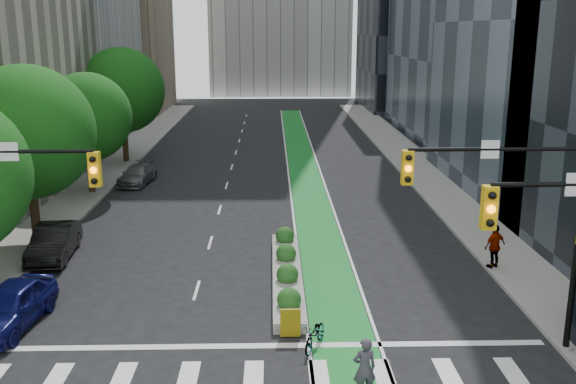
{
  "coord_description": "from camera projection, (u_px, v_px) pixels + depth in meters",
  "views": [
    {
      "loc": [
        0.61,
        -18.37,
        10.32
      ],
      "look_at": [
        1.33,
        10.34,
        3.0
      ],
      "focal_mm": 40.0,
      "sensor_mm": 36.0,
      "label": 1
    }
  ],
  "objects": [
    {
      "name": "parked_car_left_near",
      "position": [
        10.0,
        306.0,
        22.7
      ],
      "size": [
        2.35,
        4.82,
        1.58
      ],
      "primitive_type": "imported",
      "rotation": [
        0.0,
        0.0,
        -0.11
      ],
      "color": "#0C0E4B",
      "rests_on": "ground"
    },
    {
      "name": "tree_far",
      "position": [
        122.0,
        90.0,
        49.65
      ],
      "size": [
        6.6,
        6.6,
        9.0
      ],
      "color": "black",
      "rests_on": "ground"
    },
    {
      "name": "parked_car_left_far",
      "position": [
        138.0,
        174.0,
        43.92
      ],
      "size": [
        2.34,
        4.61,
        1.28
      ],
      "primitive_type": "imported",
      "rotation": [
        0.0,
        0.0,
        -0.13
      ],
      "color": "#595B5E",
      "rests_on": "ground"
    },
    {
      "name": "median_planter",
      "position": [
        287.0,
        271.0,
        27.08
      ],
      "size": [
        1.2,
        10.26,
        1.1
      ],
      "color": "gray",
      "rests_on": "ground"
    },
    {
      "name": "ground",
      "position": [
        254.0,
        364.0,
        20.33
      ],
      "size": [
        160.0,
        160.0,
        0.0
      ],
      "primitive_type": "plane",
      "color": "black",
      "rests_on": "ground"
    },
    {
      "name": "building_dark_end",
      "position": [
        420.0,
        0.0,
        83.23
      ],
      "size": [
        14.0,
        18.0,
        28.0
      ],
      "primitive_type": "cube",
      "color": "black",
      "rests_on": "ground"
    },
    {
      "name": "bike_lane_paint",
      "position": [
        303.0,
        167.0,
        49.46
      ],
      "size": [
        2.2,
        70.0,
        0.01
      ],
      "primitive_type": "cube",
      "color": "#167D2A",
      "rests_on": "ground"
    },
    {
      "name": "parked_car_left_mid",
      "position": [
        54.0,
        242.0,
        29.6
      ],
      "size": [
        2.0,
        4.78,
        1.54
      ],
      "primitive_type": "imported",
      "rotation": [
        0.0,
        0.0,
        0.08
      ],
      "color": "black",
      "rests_on": "ground"
    },
    {
      "name": "building_tan_far",
      "position": [
        107.0,
        7.0,
        80.56
      ],
      "size": [
        14.0,
        16.0,
        26.0
      ],
      "primitive_type": "cube",
      "color": "tan",
      "rests_on": "ground"
    },
    {
      "name": "tree_midfar",
      "position": [
        87.0,
        117.0,
        40.15
      ],
      "size": [
        5.6,
        5.6,
        7.76
      ],
      "color": "black",
      "rests_on": "ground"
    },
    {
      "name": "sidewalk_left",
      "position": [
        93.0,
        182.0,
        44.24
      ],
      "size": [
        3.6,
        90.0,
        0.15
      ],
      "primitive_type": "cube",
      "color": "gray",
      "rests_on": "ground"
    },
    {
      "name": "pedestrian_far",
      "position": [
        495.0,
        246.0,
        27.93
      ],
      "size": [
        1.25,
        0.97,
        1.97
      ],
      "primitive_type": "imported",
      "rotation": [
        0.0,
        0.0,
        3.63
      ],
      "color": "gray",
      "rests_on": "sidewalk_right"
    },
    {
      "name": "signal_right",
      "position": [
        533.0,
        213.0,
        19.81
      ],
      "size": [
        5.82,
        0.51,
        7.2
      ],
      "color": "black",
      "rests_on": "ground"
    },
    {
      "name": "sidewalk_right",
      "position": [
        432.0,
        180.0,
        44.82
      ],
      "size": [
        3.6,
        90.0,
        0.15
      ],
      "primitive_type": "cube",
      "color": "gray",
      "rests_on": "ground"
    },
    {
      "name": "tree_mid",
      "position": [
        27.0,
        132.0,
        30.31
      ],
      "size": [
        6.4,
        6.4,
        8.78
      ],
      "color": "black",
      "rests_on": "ground"
    },
    {
      "name": "cyclist",
      "position": [
        364.0,
        368.0,
        18.24
      ],
      "size": [
        0.75,
        0.56,
        1.89
      ],
      "primitive_type": "imported",
      "rotation": [
        0.0,
        0.0,
        3.31
      ],
      "color": "#3D3742",
      "rests_on": "ground"
    },
    {
      "name": "bicycle",
      "position": [
        315.0,
        334.0,
        21.29
      ],
      "size": [
        1.26,
        1.89,
        0.94
      ],
      "primitive_type": "imported",
      "rotation": [
        0.0,
        0.0,
        -0.4
      ],
      "color": "gray",
      "rests_on": "ground"
    }
  ]
}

